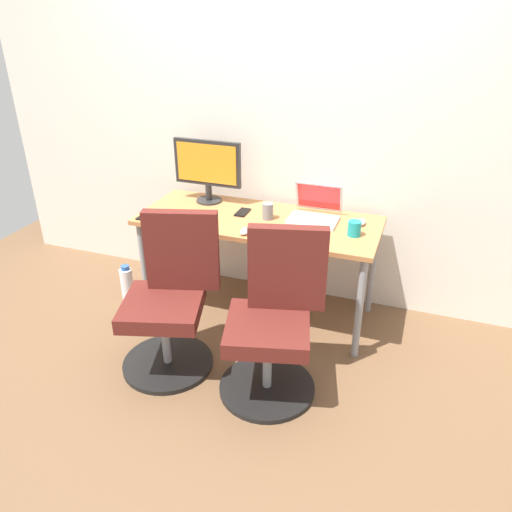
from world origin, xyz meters
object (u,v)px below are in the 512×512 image
office_chair_left (170,301)px  office_chair_right (274,322)px  desktop_monitor (208,167)px  open_laptop (315,211)px  water_bottle_on_floor (127,286)px  coffee_mug (354,228)px

office_chair_left → office_chair_right: bearing=0.1°
desktop_monitor → open_laptop: size_ratio=1.55×
office_chair_right → water_bottle_on_floor: office_chair_right is taller
open_laptop → office_chair_left: bearing=-128.3°
water_bottle_on_floor → coffee_mug: size_ratio=3.37×
open_laptop → office_chair_right: bearing=-90.7°
office_chair_right → coffee_mug: 0.77m
open_laptop → water_bottle_on_floor: bearing=-164.3°
office_chair_left → office_chair_right: (0.63, 0.00, 0.00)m
water_bottle_on_floor → office_chair_left: bearing=-36.4°
office_chair_left → desktop_monitor: bearing=98.9°
water_bottle_on_floor → open_laptop: open_laptop is taller
office_chair_left → desktop_monitor: size_ratio=1.96×
water_bottle_on_floor → desktop_monitor: bearing=39.8°
desktop_monitor → office_chair_left: bearing=-81.1°
office_chair_right → desktop_monitor: desktop_monitor is taller
office_chair_right → open_laptop: 0.88m
coffee_mug → desktop_monitor: bearing=167.8°
office_chair_right → coffee_mug: bearing=65.1°
office_chair_right → water_bottle_on_floor: size_ratio=3.03×
desktop_monitor → water_bottle_on_floor: bearing=-140.2°
water_bottle_on_floor → open_laptop: (1.26, 0.35, 0.62)m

